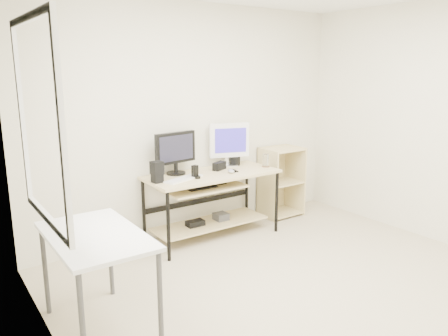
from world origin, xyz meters
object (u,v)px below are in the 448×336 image
shelf_unit (279,181)px  white_imac (229,141)px  desk (210,192)px  black_monitor (176,150)px  audio_controller (195,172)px  side_table (96,244)px

shelf_unit → white_imac: white_imac is taller
desk → black_monitor: 0.61m
desk → audio_controller: (-0.24, -0.08, 0.28)m
side_table → shelf_unit: (2.83, 1.22, -0.22)m
black_monitor → audio_controller: black_monitor is taller
desk → shelf_unit: 1.19m
shelf_unit → white_imac: (-0.78, 0.03, 0.59)m
desk → shelf_unit: bearing=7.8°
side_table → shelf_unit: bearing=23.3°
white_imac → audio_controller: bearing=-139.4°
shelf_unit → audio_controller: 1.48m
black_monitor → white_imac: (0.72, 0.01, 0.03)m
black_monitor → audio_controller: (0.08, -0.26, -0.20)m
black_monitor → audio_controller: bearing=-80.6°
shelf_unit → desk: bearing=-172.2°
black_monitor → shelf_unit: bearing=-9.5°
desk → white_imac: white_imac is taller
black_monitor → white_imac: 0.72m
side_table → white_imac: size_ratio=1.96×
black_monitor → white_imac: white_imac is taller
black_monitor → desk: bearing=-37.6°
shelf_unit → audio_controller: bearing=-170.4°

